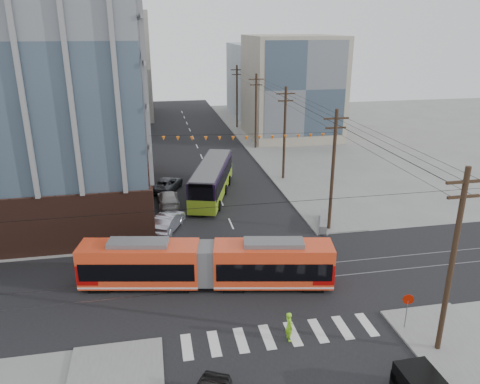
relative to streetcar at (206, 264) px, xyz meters
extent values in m
plane|color=slate|center=(3.60, -3.52, -1.70)|extent=(160.00, 160.00, 0.00)
cube|color=#8C99A5|center=(-13.40, 48.48, 7.30)|extent=(18.00, 16.00, 18.00)
cube|color=gray|center=(19.60, 44.48, 6.30)|extent=(14.00, 14.00, 16.00)
cube|color=gray|center=(-10.40, 68.48, 8.30)|extent=(16.00, 18.00, 20.00)
cube|color=#8C99A5|center=(21.60, 64.48, 5.30)|extent=(16.00, 16.00, 14.00)
cylinder|color=black|center=(12.10, -9.52, 3.80)|extent=(0.30, 0.30, 11.00)
cylinder|color=black|center=(12.10, 52.48, 3.80)|extent=(0.30, 0.30, 11.00)
imported|color=#9B9FB0|center=(-2.22, 10.37, -0.91)|extent=(3.49, 5.10, 1.59)
imported|color=#BDBDBD|center=(-1.89, 16.34, -0.96)|extent=(2.17, 5.16, 1.49)
imported|color=#40444B|center=(-1.83, 21.15, -0.97)|extent=(4.27, 5.80, 1.46)
imported|color=#84D81E|center=(3.99, -6.97, -0.78)|extent=(0.51, 0.72, 1.86)
cube|color=slate|center=(11.90, 8.34, -1.27)|extent=(2.50, 4.37, 0.86)
camera|label=1|loc=(-3.27, -29.12, 15.94)|focal=35.00mm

